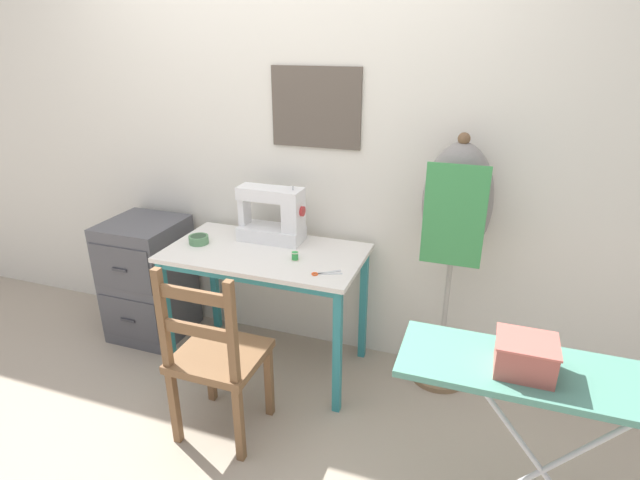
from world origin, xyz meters
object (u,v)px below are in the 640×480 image
at_px(fabric_bowl, 199,239).
at_px(dress_form, 456,215).
at_px(scissors, 322,273).
at_px(ironing_board, 561,386).
at_px(wooden_chair, 217,358).
at_px(thread_spool_near_machine, 295,256).
at_px(filing_cabinet, 149,279).
at_px(storage_box, 525,356).
at_px(sewing_machine, 275,216).

bearing_deg(fabric_bowl, dress_form, 9.44).
bearing_deg(scissors, ironing_board, -29.38).
xyz_separation_m(wooden_chair, ironing_board, (1.40, -0.16, 0.33)).
bearing_deg(dress_form, fabric_bowl, -170.56).
distance_m(thread_spool_near_machine, wooden_chair, 0.65).
height_order(thread_spool_near_machine, filing_cabinet, thread_spool_near_machine).
bearing_deg(storage_box, filing_cabinet, 158.76).
bearing_deg(sewing_machine, filing_cabinet, -174.06).
bearing_deg(dress_form, sewing_machine, -177.40).
bearing_deg(filing_cabinet, wooden_chair, -36.67).
height_order(fabric_bowl, dress_form, dress_form).
distance_m(sewing_machine, filing_cabinet, 0.99).
height_order(sewing_machine, wooden_chair, sewing_machine).
height_order(fabric_bowl, wooden_chair, wooden_chair).
distance_m(fabric_bowl, thread_spool_near_machine, 0.60).
bearing_deg(wooden_chair, storage_box, -8.20).
bearing_deg(sewing_machine, fabric_bowl, -154.93).
relative_size(sewing_machine, filing_cabinet, 0.50).
height_order(sewing_machine, ironing_board, sewing_machine).
relative_size(fabric_bowl, thread_spool_near_machine, 2.51).
xyz_separation_m(fabric_bowl, wooden_chair, (0.41, -0.56, -0.32)).
xyz_separation_m(fabric_bowl, thread_spool_near_machine, (0.60, -0.03, -0.00)).
bearing_deg(filing_cabinet, storage_box, -21.24).
distance_m(fabric_bowl, ironing_board, 1.95).
height_order(thread_spool_near_machine, storage_box, storage_box).
relative_size(sewing_machine, storage_box, 2.01).
bearing_deg(fabric_bowl, thread_spool_near_machine, -2.92).
height_order(dress_form, ironing_board, dress_form).
distance_m(fabric_bowl, scissors, 0.80).
distance_m(sewing_machine, scissors, 0.53).
distance_m(scissors, ironing_board, 1.18).
relative_size(sewing_machine, thread_spool_near_machine, 8.73).
relative_size(sewing_machine, wooden_chair, 0.41).
xyz_separation_m(wooden_chair, filing_cabinet, (-0.88, 0.65, -0.05)).
bearing_deg(sewing_machine, dress_form, 2.60).
height_order(scissors, ironing_board, ironing_board).
distance_m(scissors, dress_form, 0.73).
distance_m(ironing_board, storage_box, 0.17).
bearing_deg(scissors, dress_form, 32.29).
height_order(scissors, filing_cabinet, filing_cabinet).
height_order(ironing_board, storage_box, storage_box).
height_order(fabric_bowl, thread_spool_near_machine, fabric_bowl).
bearing_deg(scissors, filing_cabinet, 169.39).
bearing_deg(sewing_machine, scissors, -39.35).
bearing_deg(storage_box, wooden_chair, 171.80).
xyz_separation_m(thread_spool_near_machine, filing_cabinet, (-1.06, 0.12, -0.37)).
bearing_deg(filing_cabinet, ironing_board, -19.62).
xyz_separation_m(sewing_machine, storage_box, (1.29, -0.93, -0.01)).
xyz_separation_m(thread_spool_near_machine, dress_form, (0.77, 0.26, 0.23)).
relative_size(dress_form, storage_box, 7.34).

